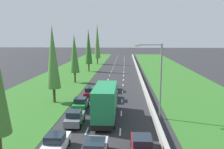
{
  "coord_description": "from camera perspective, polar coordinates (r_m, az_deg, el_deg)",
  "views": [
    {
      "loc": [
        2.25,
        -2.46,
        9.79
      ],
      "look_at": [
        -0.84,
        51.1,
        1.2
      ],
      "focal_mm": 38.15,
      "sensor_mm": 36.0,
      "label": 1
    }
  ],
  "objects": [
    {
      "name": "grass_verge_left",
      "position": [
        64.95,
        -10.0,
        0.31
      ],
      "size": [
        14.0,
        140.0,
        0.04
      ],
      "primitive_type": "cube",
      "color": "#2D6623",
      "rests_on": "ground"
    },
    {
      "name": "ground_plane",
      "position": [
        63.27,
        1.22,
        0.2
      ],
      "size": [
        300.0,
        300.0,
        0.0
      ],
      "primitive_type": "plane",
      "color": "#28282B",
      "rests_on": "ground"
    },
    {
      "name": "poplar_tree_second",
      "position": [
        35.8,
        -14.01,
        4.0
      ],
      "size": [
        2.09,
        2.09,
        11.45
      ],
      "color": "#4C3823",
      "rests_on": "ground"
    },
    {
      "name": "blue_sedan_centre_lane",
      "position": [
        37.13,
        -0.09,
        -4.89
      ],
      "size": [
        1.82,
        4.5,
        1.64
      ],
      "color": "#1E47B7",
      "rests_on": "ground"
    },
    {
      "name": "poplar_tree_third",
      "position": [
        50.9,
        -9.01,
        4.94
      ],
      "size": [
        2.06,
        2.06,
        10.29
      ],
      "color": "#4C3823",
      "rests_on": "ground"
    },
    {
      "name": "poplar_tree_fourth",
      "position": [
        66.96,
        -5.65,
        6.66
      ],
      "size": [
        2.1,
        2.1,
        11.89
      ],
      "color": "#4C3823",
      "rests_on": "ground"
    },
    {
      "name": "green_hatchback_left_lane",
      "position": [
        32.47,
        -7.51,
        -6.98
      ],
      "size": [
        1.74,
        3.9,
        1.72
      ],
      "color": "#237A33",
      "rests_on": "ground"
    },
    {
      "name": "grey_hatchback_left_lane",
      "position": [
        27.17,
        -8.9,
        -10.25
      ],
      "size": [
        1.74,
        3.9,
        1.72
      ],
      "color": "slate",
      "rests_on": "ground"
    },
    {
      "name": "lane_markings",
      "position": [
        63.26,
        1.22,
        0.2
      ],
      "size": [
        3.64,
        116.0,
        0.01
      ],
      "color": "white",
      "rests_on": "ground"
    },
    {
      "name": "white_hatchback_left_lane",
      "position": [
        21.58,
        -13.27,
        -15.67
      ],
      "size": [
        1.74,
        3.9,
        1.72
      ],
      "color": "white",
      "rests_on": "ground"
    },
    {
      "name": "blue_sedan_centre_lane_fifth",
      "position": [
        43.25,
        -0.02,
        -2.88
      ],
      "size": [
        1.82,
        4.5,
        1.64
      ],
      "color": "#1E47B7",
      "rests_on": "ground"
    },
    {
      "name": "poplar_tree_fifth",
      "position": [
        84.73,
        -3.55,
        8.01
      ],
      "size": [
        2.16,
        2.16,
        14.31
      ],
      "color": "#4C3823",
      "rests_on": "ground"
    },
    {
      "name": "maroon_sedan_right_lane",
      "position": [
        20.8,
        7.2,
        -16.54
      ],
      "size": [
        1.82,
        4.5,
        1.64
      ],
      "color": "maroon",
      "rests_on": "ground"
    },
    {
      "name": "grass_verge_right",
      "position": [
        64.37,
        14.1,
        0.09
      ],
      "size": [
        14.0,
        140.0,
        0.04
      ],
      "primitive_type": "cube",
      "color": "#2D6623",
      "rests_on": "ground"
    },
    {
      "name": "median_barrier",
      "position": [
        63.26,
        6.39,
        0.53
      ],
      "size": [
        0.44,
        120.0,
        0.85
      ],
      "primitive_type": "cube",
      "color": "#9E9B93",
      "rests_on": "ground"
    },
    {
      "name": "green_box_truck_centre_lane",
      "position": [
        28.44,
        -1.49,
        -6.41
      ],
      "size": [
        2.46,
        9.4,
        4.18
      ],
      "color": "black",
      "rests_on": "ground"
    },
    {
      "name": "maroon_hatchback_left_lane",
      "position": [
        38.69,
        -5.16,
        -4.32
      ],
      "size": [
        1.74,
        3.9,
        1.72
      ],
      "color": "maroon",
      "rests_on": "ground"
    },
    {
      "name": "street_light_mast",
      "position": [
        28.38,
        10.95,
        -0.31
      ],
      "size": [
        3.2,
        0.28,
        9.0
      ],
      "color": "gray",
      "rests_on": "ground"
    }
  ]
}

